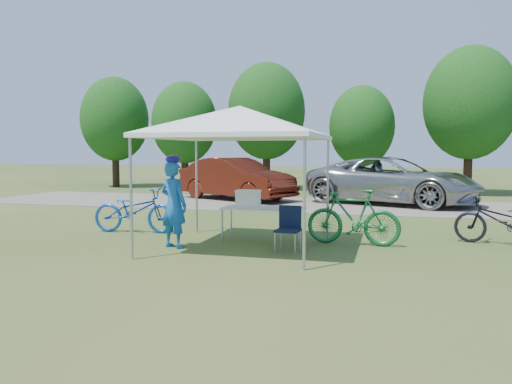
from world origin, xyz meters
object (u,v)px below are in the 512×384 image
Objects in this scene: folding_chair at (289,225)px; sedan at (236,179)px; bike_blue at (135,210)px; bike_green at (353,217)px; cyclist at (174,205)px; folding_table at (264,209)px; bike_dark at (504,221)px; cooler at (248,198)px; minivan at (393,180)px.

sedan is at bearing 118.23° from folding_chair.
bike_green is (4.96, -0.24, 0.05)m from bike_blue.
folding_chair is 2.26m from cyclist.
cyclist is 0.35× the size of sedan.
folding_chair is at bearing -51.99° from folding_table.
sedan is (-0.02, 7.87, 0.30)m from bike_blue.
folding_table is at bearing -132.51° from sedan.
bike_dark is at bearing -92.67° from bike_blue.
sedan is at bearing -5.75° from bike_blue.
folding_table is 8.70m from sedan.
folding_chair is at bearing -45.39° from bike_green.
cyclist reaches higher than bike_blue.
bike_green is at bearing 44.81° from folding_chair.
folding_table is 1.19m from folding_chair.
bike_green is at bearing -0.04° from cooler.
minivan is at bearing -42.25° from bike_blue.
bike_blue is (-3.11, 0.24, -0.15)m from folding_table.
bike_dark is at bearing -107.04° from sedan.
folding_chair is at bearing -153.04° from cyclist.
cooler is at bearing -85.12° from bike_green.
cooler is 0.10× the size of sedan.
cooler is at bearing -62.48° from bike_dark.
minivan reaches higher than bike_dark.
folding_chair is at bearing -112.80° from bike_blue.
folding_table is 0.91× the size of bike_dark.
bike_green is 9.52m from sedan.
minivan is (1.91, 8.98, 0.34)m from folding_chair.
folding_chair is at bearing -48.22° from bike_dark.
bike_dark is 10.82m from sedan.
cyclist reaches higher than folding_chair.
cooler reaches higher than folding_chair.
bike_blue is at bearing -21.27° from cyclist.
sedan is (-3.86, 9.04, 0.32)m from folding_chair.
cooler is 0.29× the size of cyclist.
cooler is at bearing -178.85° from minivan.
cyclist is at bearing -168.08° from folding_chair.
bike_dark reaches higher than folding_table.
folding_chair is at bearing -130.51° from sedan.
bike_blue is 0.33× the size of minivan.
minivan is at bearing 179.26° from bike_green.
cyclist is at bearing -137.30° from bike_blue.
sedan is at bearing -59.84° from cyclist.
folding_table is 0.40m from cooler.
minivan is 5.77m from sedan.
bike_blue is at bearing 175.06° from cooler.
folding_table is 4.77m from bike_dark.
folding_table is 2.01× the size of folding_chair.
cyclist is 2.19m from bike_blue.
bike_dark is at bearing -143.08° from cyclist.
bike_dark is at bearing -142.78° from minivan.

